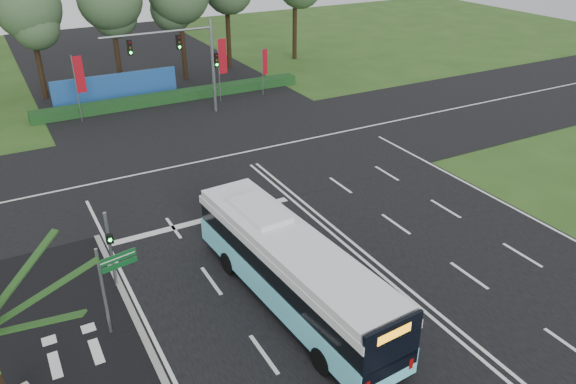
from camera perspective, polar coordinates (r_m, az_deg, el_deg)
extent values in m
plane|color=#2A4E1A|center=(26.92, 5.38, -5.05)|extent=(120.00, 120.00, 0.00)
cube|color=black|center=(26.91, 5.38, -5.02)|extent=(20.00, 120.00, 0.04)
cube|color=black|center=(36.28, -5.17, 3.86)|extent=(120.00, 14.00, 0.05)
cube|color=black|center=(21.19, -20.22, -17.26)|extent=(5.00, 18.00, 0.06)
cube|color=gray|center=(21.38, -13.74, -15.56)|extent=(0.25, 18.00, 0.12)
cube|color=#6EECFF|center=(22.36, 0.34, -9.23)|extent=(3.15, 11.66, 1.06)
cube|color=black|center=(22.65, 0.33, -10.21)|extent=(3.12, 11.60, 0.29)
cube|color=black|center=(21.80, 0.34, -7.20)|extent=(3.05, 11.48, 0.91)
cube|color=white|center=(21.48, 0.35, -5.93)|extent=(3.15, 11.66, 0.34)
cube|color=white|center=(21.30, 0.35, -5.17)|extent=(3.07, 11.20, 0.34)
cube|color=white|center=(22.93, -2.91, -1.85)|extent=(1.72, 2.98, 0.24)
cube|color=black|center=(18.29, 10.46, -15.48)|extent=(2.33, 0.27, 2.11)
cube|color=orange|center=(17.82, 10.73, -13.96)|extent=(1.35, 0.15, 0.34)
cylinder|color=black|center=(24.55, -6.06, -7.20)|extent=(0.33, 1.01, 1.00)
cylinder|color=black|center=(25.43, -1.55, -5.71)|extent=(0.33, 1.01, 1.00)
cylinder|color=black|center=(19.91, 3.45, -16.74)|extent=(0.33, 1.01, 1.00)
cylinder|color=black|center=(20.99, 8.59, -14.31)|extent=(0.33, 1.01, 1.00)
cylinder|color=gray|center=(24.03, -17.56, -5.69)|extent=(0.14, 0.14, 3.53)
cube|color=black|center=(23.55, -17.68, -4.56)|extent=(0.29, 0.19, 0.40)
sphere|color=#19F233|center=(23.46, -17.62, -4.67)|extent=(0.14, 0.14, 0.14)
cylinder|color=gray|center=(21.52, -18.21, -9.70)|extent=(0.11, 0.11, 3.74)
cube|color=#0D4C1E|center=(21.03, -16.94, -6.38)|extent=(1.39, 0.32, 0.28)
cube|color=#0D4C1E|center=(21.20, -16.82, -7.12)|extent=(1.39, 0.32, 0.21)
cube|color=white|center=(21.00, -16.91, -6.43)|extent=(1.29, 0.26, 0.04)
cylinder|color=gray|center=(43.69, -20.67, 9.71)|extent=(0.08, 0.08, 4.95)
cube|color=#9E0D18|center=(43.50, -20.43, 11.13)|extent=(0.66, 0.09, 2.64)
cylinder|color=gray|center=(45.92, -7.03, 12.14)|extent=(0.08, 0.08, 5.14)
cube|color=#9E0D18|center=(45.81, -6.67, 13.52)|extent=(0.69, 0.07, 2.74)
cylinder|color=gray|center=(47.52, -2.60, 12.04)|extent=(0.06, 0.06, 3.89)
cube|color=#9E0D18|center=(47.50, -2.36, 13.07)|extent=(0.51, 0.19, 2.08)
cylinder|color=gray|center=(43.35, -7.61, 12.49)|extent=(0.24, 0.24, 7.00)
cylinder|color=gray|center=(41.48, -13.18, 15.49)|extent=(8.00, 0.16, 0.16)
cube|color=black|center=(42.06, -11.05, 14.73)|extent=(0.32, 0.28, 1.05)
cube|color=black|center=(41.15, -15.79, 13.96)|extent=(0.32, 0.28, 1.05)
cube|color=black|center=(43.32, -7.34, 13.17)|extent=(0.32, 0.28, 1.05)
cube|color=#133517|center=(47.21, -11.50, 9.48)|extent=(22.00, 1.20, 0.80)
cube|color=#1B4B95|center=(48.40, -17.08, 10.13)|extent=(10.00, 0.30, 2.20)
cylinder|color=black|center=(50.44, -24.07, 12.43)|extent=(0.44, 0.44, 6.88)
sphere|color=#395532|center=(49.77, -24.92, 16.63)|extent=(5.07, 5.07, 5.07)
cylinder|color=black|center=(51.10, -17.04, 13.90)|extent=(0.44, 0.44, 7.18)
cylinder|color=black|center=(52.66, -10.65, 14.95)|extent=(0.44, 0.44, 7.17)
cylinder|color=black|center=(56.05, -6.13, 16.77)|extent=(0.44, 0.44, 8.70)
cylinder|color=black|center=(59.34, 0.69, 17.33)|extent=(0.44, 0.44, 8.38)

